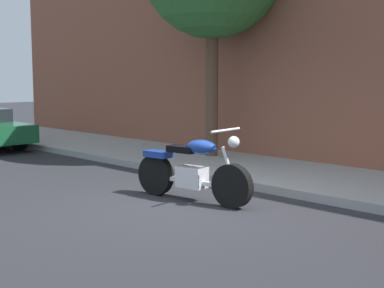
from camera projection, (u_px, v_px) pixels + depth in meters
The scene contains 3 objects.
ground_plane at pixel (186, 207), 8.15m from camera, with size 60.00×60.00×0.00m, color #28282D.
sidewalk at pixel (298, 177), 10.13m from camera, with size 23.63×2.59×0.14m, color #9C9C9C.
motorcycle at pixel (192, 171), 8.45m from camera, with size 2.12×0.70×1.14m.
Camera 1 is at (5.72, -5.55, 1.93)m, focal length 52.10 mm.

